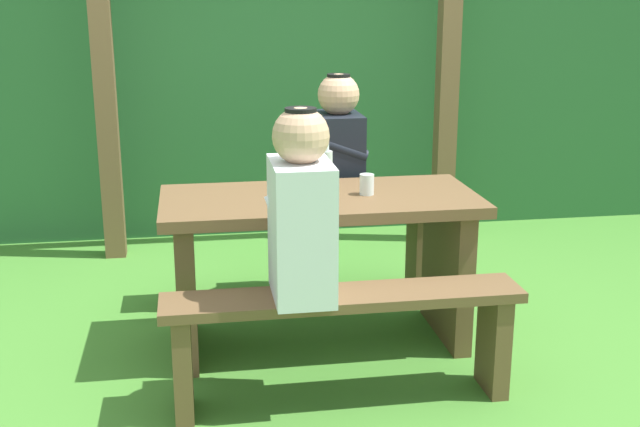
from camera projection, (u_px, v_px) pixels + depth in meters
ground_plane at (320, 342)px, 3.75m from camera, size 12.00×12.00×0.00m
hedge_backdrop at (268, 58)px, 5.57m from camera, size 6.40×0.88×2.24m
pergola_post_left at (105, 92)px, 4.70m from camera, size 0.12×0.12×2.01m
pergola_post_right at (447, 85)px, 5.02m from camera, size 0.12×0.12×2.01m
picnic_table at (320, 243)px, 3.62m from camera, size 1.40×0.64×0.70m
bench_near at (343, 325)px, 3.13m from camera, size 1.40×0.24×0.46m
bench_far at (303, 239)px, 4.20m from camera, size 1.40×0.24×0.46m
person_white_shirt at (301, 211)px, 2.98m from camera, size 0.25×0.35×0.72m
person_black_coat at (338, 150)px, 4.10m from camera, size 0.25×0.35×0.72m
drinking_glass at (367, 184)px, 3.57m from camera, size 0.06×0.06×0.09m
bottle_left at (326, 170)px, 3.59m from camera, size 0.06×0.06×0.26m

